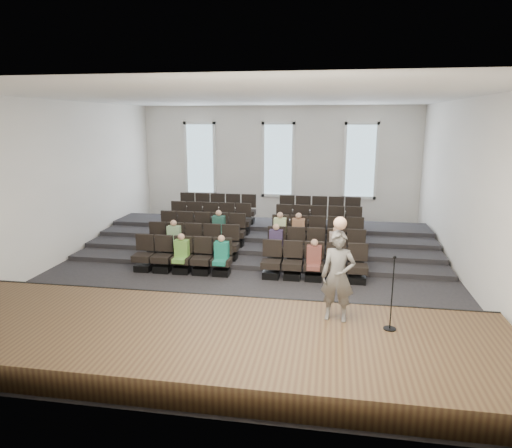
{
  "coord_description": "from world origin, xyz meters",
  "views": [
    {
      "loc": [
        2.33,
        -12.85,
        4.42
      ],
      "look_at": [
        0.1,
        0.5,
        1.31
      ],
      "focal_mm": 32.0,
      "sensor_mm": 36.0,
      "label": 1
    }
  ],
  "objects": [
    {
      "name": "ground",
      "position": [
        0.0,
        0.0,
        0.0
      ],
      "size": [
        14.0,
        14.0,
        0.0
      ],
      "primitive_type": "plane",
      "color": "black",
      "rests_on": "ground"
    },
    {
      "name": "ceiling",
      "position": [
        0.0,
        0.0,
        5.01
      ],
      "size": [
        12.0,
        14.0,
        0.02
      ],
      "primitive_type": "cube",
      "color": "white",
      "rests_on": "ground"
    },
    {
      "name": "wall_back",
      "position": [
        0.0,
        7.02,
        2.5
      ],
      "size": [
        12.0,
        0.04,
        5.0
      ],
      "primitive_type": "cube",
      "color": "white",
      "rests_on": "ground"
    },
    {
      "name": "wall_front",
      "position": [
        0.0,
        -7.02,
        2.5
      ],
      "size": [
        12.0,
        0.04,
        5.0
      ],
      "primitive_type": "cube",
      "color": "white",
      "rests_on": "ground"
    },
    {
      "name": "wall_left",
      "position": [
        -6.02,
        0.0,
        2.5
      ],
      "size": [
        0.04,
        14.0,
        5.0
      ],
      "primitive_type": "cube",
      "color": "white",
      "rests_on": "ground"
    },
    {
      "name": "wall_right",
      "position": [
        6.02,
        0.0,
        2.5
      ],
      "size": [
        0.04,
        14.0,
        5.0
      ],
      "primitive_type": "cube",
      "color": "white",
      "rests_on": "ground"
    },
    {
      "name": "stage",
      "position": [
        0.0,
        -5.1,
        0.25
      ],
      "size": [
        11.8,
        3.6,
        0.5
      ],
      "primitive_type": "cube",
      "color": "#4E3A21",
      "rests_on": "ground"
    },
    {
      "name": "stage_lip",
      "position": [
        0.0,
        -3.33,
        0.25
      ],
      "size": [
        11.8,
        0.06,
        0.52
      ],
      "primitive_type": "cube",
      "color": "black",
      "rests_on": "ground"
    },
    {
      "name": "risers",
      "position": [
        0.0,
        3.17,
        0.2
      ],
      "size": [
        11.8,
        4.8,
        0.6
      ],
      "color": "black",
      "rests_on": "ground"
    },
    {
      "name": "seating_rows",
      "position": [
        -0.0,
        1.54,
        0.68
      ],
      "size": [
        6.8,
        4.7,
        1.67
      ],
      "color": "black",
      "rests_on": "ground"
    },
    {
      "name": "windows",
      "position": [
        0.0,
        6.95,
        2.7
      ],
      "size": [
        8.44,
        0.1,
        3.24
      ],
      "color": "white",
      "rests_on": "wall_back"
    },
    {
      "name": "audience",
      "position": [
        0.08,
        0.45,
        0.83
      ],
      "size": [
        5.45,
        2.64,
        1.1
      ],
      "color": "#68A341",
      "rests_on": "seating_rows"
    },
    {
      "name": "speaker",
      "position": [
        2.52,
        -4.21,
        1.41
      ],
      "size": [
        0.72,
        0.52,
        1.82
      ],
      "primitive_type": "imported",
      "rotation": [
        0.0,
        0.0,
        -0.14
      ],
      "color": "#5A5856",
      "rests_on": "stage"
    },
    {
      "name": "mic_stand",
      "position": [
        3.53,
        -4.49,
        0.94
      ],
      "size": [
        0.25,
        0.25,
        1.47
      ],
      "color": "black",
      "rests_on": "stage"
    }
  ]
}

